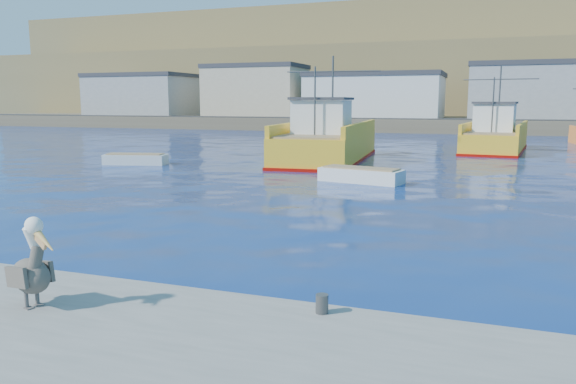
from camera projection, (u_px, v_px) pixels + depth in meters
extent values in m
plane|color=#071357|center=(239.00, 266.00, 12.99)|extent=(260.00, 260.00, 0.00)
cylinder|color=#4C4C4C|center=(322.00, 304.00, 8.72)|extent=(0.20, 0.20, 0.30)
cube|color=brown|center=(451.00, 123.00, 79.75)|extent=(160.00, 30.00, 1.60)
cube|color=brown|center=(462.00, 89.00, 103.07)|extent=(180.00, 40.00, 14.00)
cube|color=brown|center=(468.00, 68.00, 120.86)|extent=(200.00, 40.00, 24.00)
cube|color=#2D2D2D|center=(445.00, 119.00, 69.39)|extent=(150.00, 5.00, 0.10)
cube|color=gray|center=(142.00, 96.00, 90.54)|extent=(16.00, 10.00, 6.00)
cube|color=#333338|center=(141.00, 76.00, 90.02)|extent=(16.32, 10.20, 0.60)
cube|color=tan|center=(256.00, 93.00, 83.78)|extent=(14.00, 9.00, 7.00)
cube|color=#333338|center=(256.00, 67.00, 83.17)|extent=(14.28, 9.18, 0.60)
cube|color=silver|center=(375.00, 97.00, 77.88)|extent=(18.00, 11.00, 5.50)
cube|color=#333338|center=(376.00, 75.00, 77.40)|extent=(18.36, 11.22, 0.60)
cube|color=gray|center=(532.00, 93.00, 71.12)|extent=(15.00, 10.00, 6.50)
cube|color=#333338|center=(534.00, 64.00, 70.55)|extent=(15.30, 10.20, 0.60)
cube|color=gold|center=(328.00, 146.00, 36.60)|extent=(5.50, 13.75, 1.75)
cube|color=gold|center=(361.00, 128.00, 35.85)|extent=(1.28, 13.15, 0.70)
cube|color=gold|center=(297.00, 127.00, 36.96)|extent=(1.28, 13.15, 0.70)
cube|color=#9D0B03|center=(328.00, 159.00, 36.73)|extent=(5.61, 14.02, 0.25)
cube|color=#8C7251|center=(328.00, 132.00, 36.45)|extent=(5.11, 13.18, 0.10)
cube|color=white|center=(322.00, 117.00, 34.37)|extent=(3.39, 3.59, 2.00)
cube|color=#333338|center=(322.00, 99.00, 34.19)|extent=(3.64, 4.01, 0.15)
cylinder|color=#4C4C4C|center=(333.00, 94.00, 37.34)|extent=(0.13, 0.13, 5.00)
cylinder|color=#4C4C4C|center=(315.00, 102.00, 32.30)|extent=(0.11, 0.11, 4.00)
cylinder|color=#4C4C4C|center=(333.00, 71.00, 37.10)|extent=(6.26, 0.56, 0.08)
cube|color=gold|center=(495.00, 141.00, 43.39)|extent=(5.07, 11.79, 1.49)
cube|color=gold|center=(522.00, 127.00, 42.43)|extent=(1.34, 11.19, 0.70)
cube|color=gold|center=(471.00, 126.00, 44.01)|extent=(1.34, 11.19, 0.70)
cube|color=#9D0B03|center=(495.00, 150.00, 43.50)|extent=(5.17, 12.02, 0.25)
cube|color=#8C7251|center=(496.00, 131.00, 43.26)|extent=(4.71, 11.30, 0.10)
cube|color=white|center=(495.00, 118.00, 41.57)|extent=(3.04, 3.12, 2.00)
cube|color=#333338|center=(495.00, 103.00, 41.39)|extent=(3.27, 3.48, 0.15)
cylinder|color=#4C4C4C|center=(499.00, 99.00, 43.90)|extent=(0.13, 0.13, 5.00)
cylinder|color=#4C4C4C|center=(493.00, 106.00, 39.89)|extent=(0.11, 0.11, 4.00)
cylinder|color=#4C4C4C|center=(500.00, 79.00, 43.66)|extent=(5.52, 0.63, 0.08)
cube|color=silver|center=(136.00, 161.00, 33.98)|extent=(3.92, 2.14, 0.74)
cube|color=#8C7251|center=(135.00, 154.00, 33.91)|extent=(3.49, 1.78, 0.07)
cube|color=silver|center=(361.00, 177.00, 26.48)|extent=(4.14, 2.19, 0.79)
cube|color=#8C7251|center=(361.00, 168.00, 26.41)|extent=(3.69, 1.81, 0.08)
cylinder|color=#595451|center=(26.00, 299.00, 8.94)|extent=(0.08, 0.08, 0.28)
cube|color=#595451|center=(29.00, 308.00, 8.93)|extent=(0.17, 0.15, 0.02)
cylinder|color=#595451|center=(37.00, 296.00, 9.08)|extent=(0.08, 0.08, 0.28)
cube|color=#595451|center=(39.00, 305.00, 9.07)|extent=(0.17, 0.15, 0.02)
ellipsoid|color=#38332D|center=(31.00, 276.00, 8.94)|extent=(0.93, 0.71, 0.56)
cube|color=#38332D|center=(17.00, 277.00, 8.78)|extent=(0.62, 0.25, 0.41)
cube|color=#38332D|center=(43.00, 271.00, 9.12)|extent=(0.62, 0.25, 0.41)
cube|color=#38332D|center=(20.00, 276.00, 9.17)|extent=(0.25, 0.21, 0.12)
cylinder|color=#38332D|center=(36.00, 259.00, 8.77)|extent=(0.27, 0.34, 0.45)
cylinder|color=white|center=(33.00, 238.00, 8.75)|extent=(0.26, 0.33, 0.42)
ellipsoid|color=white|center=(34.00, 226.00, 8.68)|extent=(0.40, 0.35, 0.28)
cone|color=gold|center=(43.00, 239.00, 8.55)|extent=(0.58, 0.31, 0.39)
cube|color=tan|center=(40.00, 241.00, 8.62)|extent=(0.34, 0.15, 0.25)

